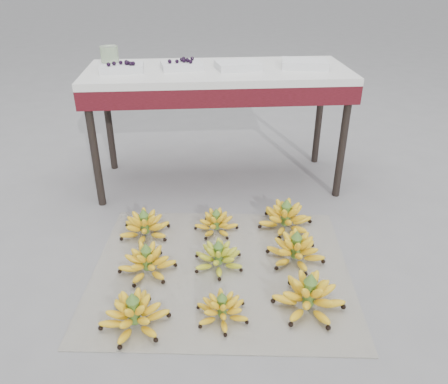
{
  "coord_description": "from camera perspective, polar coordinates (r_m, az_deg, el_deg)",
  "views": [
    {
      "loc": [
        -0.18,
        -1.71,
        1.37
      ],
      "look_at": [
        -0.02,
        0.36,
        0.25
      ],
      "focal_mm": 35.0,
      "sensor_mm": 36.0,
      "label": 1
    }
  ],
  "objects": [
    {
      "name": "ground",
      "position": [
        2.19,
        1.16,
        -10.08
      ],
      "size": [
        60.0,
        60.0,
        0.0
      ],
      "primitive_type": "plane",
      "color": "slate",
      "rests_on": "ground"
    },
    {
      "name": "tray_left",
      "position": [
        2.75,
        -5.53,
        16.18
      ],
      "size": [
        0.27,
        0.21,
        0.06
      ],
      "color": "silver",
      "rests_on": "vendor_table"
    },
    {
      "name": "newspaper_mat",
      "position": [
        2.19,
        -0.39,
        -10.08
      ],
      "size": [
        1.35,
        1.17,
        0.01
      ],
      "primitive_type": "cube",
      "rotation": [
        0.0,
        0.0,
        -0.1
      ],
      "color": "beige",
      "rests_on": "ground"
    },
    {
      "name": "bunch_back_right",
      "position": [
        2.49,
        8.04,
        -3.33
      ],
      "size": [
        0.31,
        0.31,
        0.19
      ],
      "rotation": [
        0.0,
        0.0,
        0.02
      ],
      "color": "yellow",
      "rests_on": "newspaper_mat"
    },
    {
      "name": "glass_jar",
      "position": [
        2.81,
        -14.69,
        16.62
      ],
      "size": [
        0.11,
        0.11,
        0.13
      ],
      "primitive_type": "cylinder",
      "rotation": [
        0.0,
        0.0,
        -0.03
      ],
      "color": "#CEEBBB",
      "rests_on": "vendor_table"
    },
    {
      "name": "bunch_front_right",
      "position": [
        1.98,
        11.02,
        -13.22
      ],
      "size": [
        0.39,
        0.39,
        0.19
      ],
      "rotation": [
        0.0,
        0.0,
        -0.33
      ],
      "color": "yellow",
      "rests_on": "newspaper_mat"
    },
    {
      "name": "tray_far_right",
      "position": [
        2.82,
        10.51,
        16.15
      ],
      "size": [
        0.31,
        0.25,
        0.04
      ],
      "color": "silver",
      "rests_on": "vendor_table"
    },
    {
      "name": "bunch_back_center",
      "position": [
        2.44,
        -1.01,
        -4.07
      ],
      "size": [
        0.27,
        0.27,
        0.14
      ],
      "rotation": [
        0.0,
        0.0,
        -0.16
      ],
      "color": "yellow",
      "rests_on": "newspaper_mat"
    },
    {
      "name": "tray_far_left",
      "position": [
        2.74,
        -13.16,
        15.55
      ],
      "size": [
        0.26,
        0.19,
        0.06
      ],
      "color": "silver",
      "rests_on": "vendor_table"
    },
    {
      "name": "bunch_mid_right",
      "position": [
        2.24,
        9.33,
        -7.47
      ],
      "size": [
        0.38,
        0.38,
        0.18
      ],
      "rotation": [
        0.0,
        0.0,
        0.43
      ],
      "color": "yellow",
      "rests_on": "newspaper_mat"
    },
    {
      "name": "tray_right",
      "position": [
        2.74,
        1.86,
        16.2
      ],
      "size": [
        0.28,
        0.23,
        0.04
      ],
      "color": "silver",
      "rests_on": "vendor_table"
    },
    {
      "name": "bunch_front_center",
      "position": [
        1.91,
        -0.26,
        -15.05
      ],
      "size": [
        0.29,
        0.29,
        0.14
      ],
      "rotation": [
        0.0,
        0.0,
        0.33
      ],
      "color": "yellow",
      "rests_on": "newspaper_mat"
    },
    {
      "name": "bunch_mid_left",
      "position": [
        2.17,
        -9.99,
        -9.0
      ],
      "size": [
        0.36,
        0.36,
        0.17
      ],
      "rotation": [
        0.0,
        0.0,
        -0.4
      ],
      "color": "yellow",
      "rests_on": "newspaper_mat"
    },
    {
      "name": "bunch_front_left",
      "position": [
        1.9,
        -11.63,
        -15.39
      ],
      "size": [
        0.3,
        0.3,
        0.18
      ],
      "rotation": [
        0.0,
        0.0,
        -0.05
      ],
      "color": "yellow",
      "rests_on": "newspaper_mat"
    },
    {
      "name": "bunch_mid_center",
      "position": [
        2.18,
        -0.74,
        -8.5
      ],
      "size": [
        0.26,
        0.26,
        0.16
      ],
      "rotation": [
        0.0,
        0.0,
        -0.03
      ],
      "color": "olive",
      "rests_on": "newspaper_mat"
    },
    {
      "name": "vendor_table",
      "position": [
        2.77,
        -0.83,
        14.09
      ],
      "size": [
        1.6,
        0.64,
        0.77
      ],
      "color": "black",
      "rests_on": "ground"
    },
    {
      "name": "bunch_back_left",
      "position": [
        2.43,
        -10.3,
        -4.44
      ],
      "size": [
        0.32,
        0.32,
        0.17
      ],
      "rotation": [
        0.0,
        0.0,
        0.16
      ],
      "color": "yellow",
      "rests_on": "newspaper_mat"
    }
  ]
}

